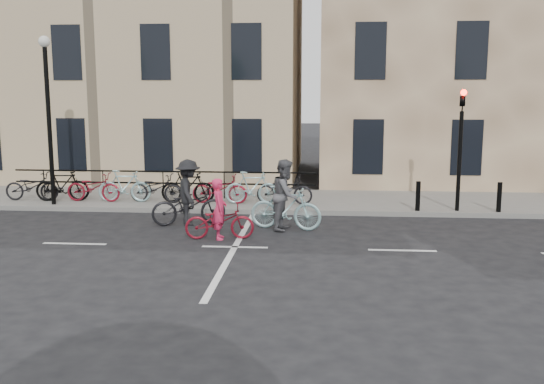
# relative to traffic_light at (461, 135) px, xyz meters

# --- Properties ---
(ground) EXTENTS (120.00, 120.00, 0.00)m
(ground) POSITION_rel_traffic_light_xyz_m (-6.20, -4.34, -2.45)
(ground) COLOR black
(ground) RESTS_ON ground
(sidewalk) EXTENTS (46.00, 4.00, 0.15)m
(sidewalk) POSITION_rel_traffic_light_xyz_m (-10.20, 1.66, -2.38)
(sidewalk) COLOR slate
(sidewalk) RESTS_ON ground
(building_east) EXTENTS (14.00, 10.00, 12.00)m
(building_east) POSITION_rel_traffic_light_xyz_m (2.80, 8.66, 3.70)
(building_east) COLOR #9B7C5D
(building_east) RESTS_ON sidewalk
(building_west) EXTENTS (20.00, 10.00, 10.00)m
(building_west) POSITION_rel_traffic_light_xyz_m (-15.20, 8.66, 2.70)
(building_west) COLOR tan
(building_west) RESTS_ON sidewalk
(traffic_light) EXTENTS (0.18, 0.30, 3.90)m
(traffic_light) POSITION_rel_traffic_light_xyz_m (0.00, 0.00, 0.00)
(traffic_light) COLOR black
(traffic_light) RESTS_ON sidewalk
(lamp_post) EXTENTS (0.36, 0.36, 5.28)m
(lamp_post) POSITION_rel_traffic_light_xyz_m (-12.70, 0.06, 1.04)
(lamp_post) COLOR black
(lamp_post) RESTS_ON sidewalk
(bollard_east) EXTENTS (0.14, 0.14, 0.90)m
(bollard_east) POSITION_rel_traffic_light_xyz_m (-1.20, -0.09, -1.85)
(bollard_east) COLOR black
(bollard_east) RESTS_ON sidewalk
(bollard_west) EXTENTS (0.14, 0.14, 0.90)m
(bollard_west) POSITION_rel_traffic_light_xyz_m (1.20, -0.09, -1.85)
(bollard_west) COLOR black
(bollard_west) RESTS_ON sidewalk
(parked_bikes) EXTENTS (10.40, 1.23, 1.05)m
(parked_bikes) POSITION_rel_traffic_light_xyz_m (-9.50, 0.70, -1.81)
(parked_bikes) COLOR black
(parked_bikes) RESTS_ON sidewalk
(cyclist_pink) EXTENTS (1.82, 0.85, 1.56)m
(cyclist_pink) POSITION_rel_traffic_light_xyz_m (-6.71, -3.53, -1.91)
(cyclist_pink) COLOR maroon
(cyclist_pink) RESTS_ON ground
(cyclist_grey) EXTENTS (2.07, 1.07, 1.93)m
(cyclist_grey) POSITION_rel_traffic_light_xyz_m (-5.09, -2.32, -1.67)
(cyclist_grey) COLOR #9BC8CB
(cyclist_grey) RESTS_ON ground
(cyclist_dark) EXTENTS (2.21, 1.39, 1.85)m
(cyclist_dark) POSITION_rel_traffic_light_xyz_m (-7.85, -1.92, -1.72)
(cyclist_dark) COLOR black
(cyclist_dark) RESTS_ON ground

